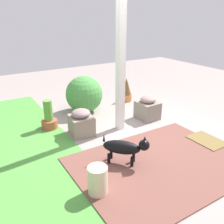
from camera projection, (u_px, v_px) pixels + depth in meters
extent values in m
plane|color=gray|center=(135.00, 136.00, 4.35)|extent=(12.00, 12.00, 0.00)
cube|color=brown|center=(160.00, 164.00, 3.54)|extent=(1.80, 2.40, 0.02)
cube|color=white|center=(121.00, 63.00, 4.20)|extent=(0.13, 0.13, 2.44)
cube|color=gray|center=(147.00, 110.00, 5.01)|extent=(0.43, 0.41, 0.36)
ellipsoid|color=gray|center=(148.00, 100.00, 4.92)|extent=(0.31, 0.31, 0.14)
cube|color=gray|center=(81.00, 125.00, 4.36)|extent=(0.47, 0.43, 0.34)
ellipsoid|color=gray|center=(81.00, 113.00, 4.28)|extent=(0.33, 0.33, 0.15)
sphere|color=#458D40|center=(84.00, 94.00, 5.28)|extent=(0.79, 0.79, 0.79)
cylinder|color=#A74F37|center=(50.00, 124.00, 4.62)|extent=(0.29, 0.29, 0.16)
cylinder|color=#599639|center=(48.00, 110.00, 4.52)|extent=(0.16, 0.16, 0.39)
cylinder|color=#C47740|center=(126.00, 98.00, 6.05)|extent=(0.27, 0.27, 0.16)
cone|color=brown|center=(126.00, 86.00, 5.95)|extent=(0.24, 0.24, 0.40)
ellipsoid|color=black|center=(121.00, 147.00, 3.48)|extent=(0.52, 0.50, 0.20)
sphere|color=black|center=(144.00, 145.00, 3.37)|extent=(0.15, 0.15, 0.15)
cone|color=black|center=(145.00, 138.00, 3.38)|extent=(0.05, 0.05, 0.06)
cone|color=black|center=(144.00, 141.00, 3.30)|extent=(0.05, 0.05, 0.06)
cylinder|color=black|center=(134.00, 157.00, 3.56)|extent=(0.05, 0.05, 0.16)
cylinder|color=black|center=(132.00, 162.00, 3.45)|extent=(0.05, 0.05, 0.16)
cylinder|color=black|center=(111.00, 154.00, 3.64)|extent=(0.05, 0.05, 0.16)
cylinder|color=black|center=(109.00, 159.00, 3.53)|extent=(0.05, 0.05, 0.16)
cone|color=black|center=(104.00, 137.00, 3.49)|extent=(0.04, 0.04, 0.13)
cylinder|color=beige|center=(98.00, 181.00, 2.91)|extent=(0.24, 0.24, 0.37)
cube|color=olive|center=(207.00, 141.00, 4.16)|extent=(0.59, 0.43, 0.03)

